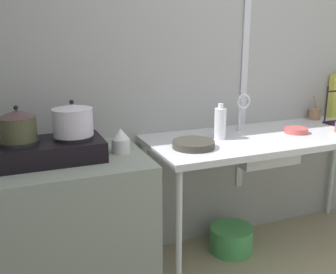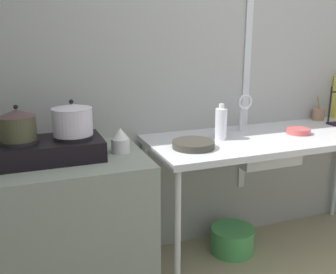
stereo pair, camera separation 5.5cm
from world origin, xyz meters
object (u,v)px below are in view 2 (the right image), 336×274
frying_pan (193,144)px  bottle_by_sink (221,124)px  pot_on_right_burner (72,119)px  pot_on_left_burner (18,124)px  stove (48,149)px  bucket_on_floor (232,240)px  percolator (120,140)px  utensil_jar (318,115)px  faucet (244,106)px  sink_basin (260,149)px  small_bowl_on_drainboard (298,131)px

frying_pan → bottle_by_sink: bottle_by_sink is taller
pot_on_right_burner → pot_on_left_burner: bearing=180.0°
stove → bucket_on_floor: size_ratio=1.87×
stove → percolator: size_ratio=4.03×
utensil_jar → bucket_on_floor: 1.19m
pot_on_right_burner → percolator: size_ratio=1.51×
stove → faucet: bearing=6.5°
pot_on_right_burner → faucet: (1.16, 0.15, -0.03)m
percolator → faucet: bearing=9.7°
frying_pan → utensil_jar: 1.28m
pot_on_right_burner → frying_pan: size_ratio=0.85×
sink_basin → frying_pan: size_ratio=1.61×
percolator → bottle_by_sink: bearing=3.8°
sink_basin → frying_pan: (-0.50, -0.05, 0.10)m
sink_basin → bottle_by_sink: (-0.26, 0.06, 0.18)m
frying_pan → bottle_by_sink: 0.28m
sink_basin → utensil_jar: 0.79m
bucket_on_floor → faucet: bearing=38.8°
small_bowl_on_drainboard → percolator: bearing=179.3°
stove → faucet: (1.30, 0.15, 0.12)m
stove → small_bowl_on_drainboard: (1.63, -0.02, -0.04)m
percolator → bottle_by_sink: 0.67m
faucet → bottle_by_sink: faucet is taller
stove → bottle_by_sink: size_ratio=2.51×
utensil_jar → frying_pan: bearing=-164.4°
frying_pan → bucket_on_floor: bearing=21.9°
faucet → small_bowl_on_drainboard: faucet is taller
pot_on_left_burner → pot_on_right_burner: 0.28m
percolator → bottle_by_sink: size_ratio=0.62×
pot_on_right_burner → utensil_jar: size_ratio=1.17×
bottle_by_sink → sink_basin: bearing=-13.8°
stove → faucet: size_ratio=2.16×
pot_on_left_burner → frying_pan: size_ratio=0.73×
frying_pan → small_bowl_on_drainboard: (0.81, 0.05, -0.00)m
stove → sink_basin: bearing=-1.1°
stove → percolator: (0.40, -0.01, 0.01)m
bottle_by_sink → utensil_jar: 1.01m
bottle_by_sink → pot_on_right_burner: bearing=-177.6°
sink_basin → small_bowl_on_drainboard: (0.31, 0.00, 0.10)m
pot_on_right_burner → sink_basin: pot_on_right_burner is taller
small_bowl_on_drainboard → sink_basin: bearing=-179.2°
small_bowl_on_drainboard → utensil_jar: bearing=34.5°
bottle_by_sink → utensil_jar: size_ratio=1.24×
faucet → small_bowl_on_drainboard: (0.33, -0.17, -0.17)m
pot_on_left_burner → faucet: (1.44, 0.15, -0.02)m
faucet → utensil_jar: size_ratio=1.44×
small_bowl_on_drainboard → utensil_jar: (0.42, 0.29, 0.03)m
utensil_jar → bucket_on_floor: bearing=-167.5°
pot_on_right_burner → bottle_by_sink: size_ratio=0.94×
utensil_jar → percolator: bearing=-170.6°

